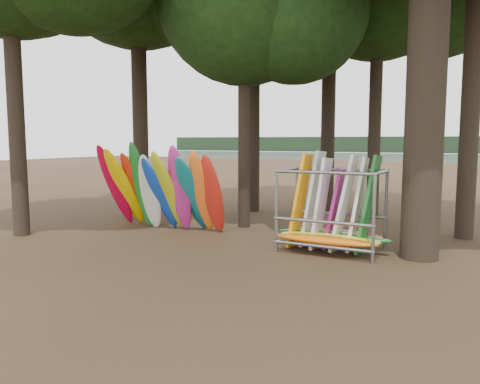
% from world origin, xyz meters
% --- Properties ---
extents(ground, '(120.00, 120.00, 0.00)m').
position_xyz_m(ground, '(0.00, 0.00, 0.00)').
color(ground, '#47331E').
rests_on(ground, ground).
extents(lake, '(160.00, 160.00, 0.00)m').
position_xyz_m(lake, '(0.00, 60.00, 0.00)').
color(lake, gray).
rests_on(lake, ground).
extents(far_shore, '(160.00, 4.00, 4.00)m').
position_xyz_m(far_shore, '(0.00, 110.00, 2.00)').
color(far_shore, black).
rests_on(far_shore, ground).
extents(kayak_row, '(4.70, 2.17, 3.13)m').
position_xyz_m(kayak_row, '(-3.37, 0.99, 1.37)').
color(kayak_row, '#BD0328').
rests_on(kayak_row, ground).
extents(storage_rack, '(3.22, 1.56, 2.78)m').
position_xyz_m(storage_rack, '(2.71, 0.65, 1.06)').
color(storage_rack, slate).
rests_on(storage_rack, ground).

